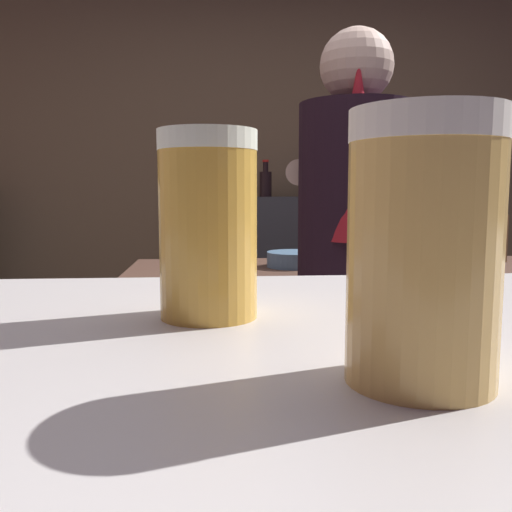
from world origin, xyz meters
name	(u,v)px	position (x,y,z in m)	size (l,w,h in m)	color
wall_back	(270,167)	(0.00, 2.20, 1.35)	(5.20, 0.10, 2.70)	brown
prep_counter	(392,374)	(0.35, 0.70, 0.45)	(2.10, 0.60, 0.89)	#503529
back_shelf	(316,290)	(0.26, 1.92, 0.58)	(0.86, 0.36, 1.16)	#323339
bartender	(353,263)	(0.06, 0.24, 0.97)	(0.47, 0.54, 1.67)	#243630
knife_block	(492,236)	(0.80, 0.81, 1.00)	(0.10, 0.08, 0.29)	olive
mixing_bowl	(294,259)	(-0.05, 0.71, 0.92)	(0.22, 0.22, 0.06)	slate
chefs_knife	(397,267)	(0.34, 0.65, 0.90)	(0.24, 0.03, 0.01)	silver
pint_glass_near	(423,249)	(-0.26, -1.14, 1.16)	(0.08, 0.08, 0.14)	#E0AF59
pint_glass_far	(208,225)	(-0.37, -0.98, 1.16)	(0.08, 0.08, 0.14)	gold
bottle_olive_oil	(311,180)	(0.23, 1.93, 1.26)	(0.06, 0.06, 0.27)	#D1CA88
bottle_hot_sauce	(266,183)	(-0.05, 1.96, 1.24)	(0.07, 0.07, 0.22)	black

